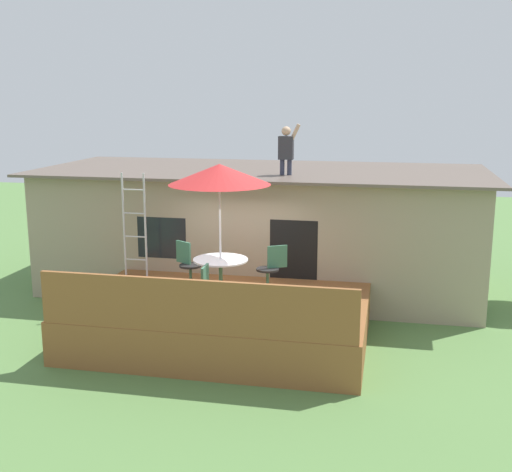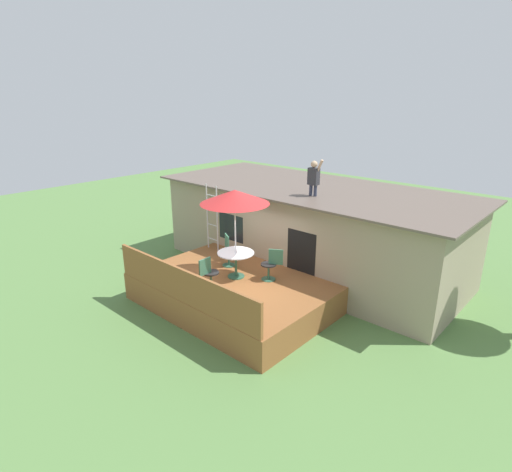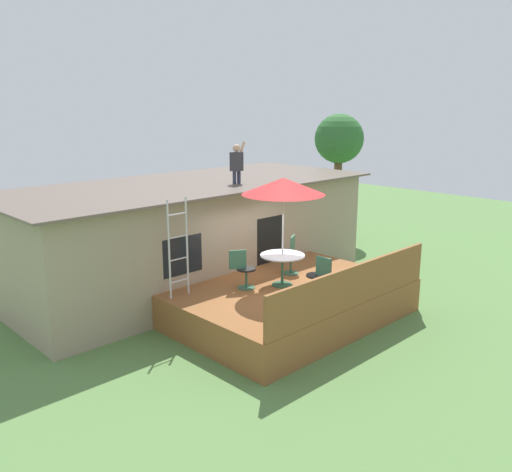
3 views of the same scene
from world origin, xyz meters
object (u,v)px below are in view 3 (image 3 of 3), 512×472
Objects in this scene: person_figure at (237,161)px; patio_chair_left at (243,269)px; step_ladder at (178,248)px; backyard_tree at (339,141)px; patio_table at (282,261)px; patio_chair_right at (291,255)px; patio_chair_near at (319,276)px; patio_umbrella at (283,186)px.

patio_chair_left is at bearing -129.30° from person_figure.
backyard_tree is (9.49, 2.97, 1.72)m from step_ladder.
patio_chair_left is at bearing 149.13° from patio_table.
patio_chair_left is at bearing -29.19° from patio_chair_right.
backyard_tree is at bearing -56.97° from patio_chair_near.
patio_table is 1.13× the size of patio_chair_left.
person_figure is at bearing -14.77° from patio_chair_near.
patio_umbrella is 8.40m from backyard_tree.
step_ladder reaches higher than patio_chair_right.
person_figure reaches higher than patio_chair_near.
step_ladder is 3.66m from person_figure.
patio_table is at bearing 0.00° from patio_chair_near.
patio_umbrella is 2.76× the size of patio_chair_near.
person_figure is 3.41m from patio_chair_left.
patio_umbrella is 2.11m from patio_chair_left.
backyard_tree is (6.46, 3.55, 2.37)m from patio_chair_right.
step_ladder reaches higher than patio_chair_left.
patio_chair_left is (1.36, -0.61, -0.64)m from step_ladder.
person_figure reaches higher than patio_chair_right.
patio_umbrella is 0.55× the size of backyard_tree.
patio_chair_right is (0.04, -1.97, -2.22)m from person_figure.
patio_chair_near is (0.04, -1.06, -0.13)m from patio_table.
patio_umbrella is 1.15× the size of step_ladder.
patio_table is 0.41× the size of patio_umbrella.
step_ladder is at bearing -173.47° from patio_chair_left.
patio_umbrella reaches higher than patio_chair_left.
patio_chair_near is (-0.80, -3.55, -2.22)m from person_figure.
patio_chair_near is (-0.84, -1.57, 0.00)m from patio_chair_right.
patio_chair_left is (-0.80, 0.48, -1.89)m from patio_umbrella.
patio_umbrella is at bearing 90.00° from patio_table.
patio_table is at bearing -108.66° from person_figure.
person_figure is at bearing 71.34° from patio_umbrella.
backyard_tree reaches higher than patio_umbrella.
person_figure is at bearing -166.38° from backyard_tree.
patio_umbrella is at bearing 0.00° from patio_chair_left.
step_ladder is at bearing -41.12° from patio_chair_right.
patio_chair_near reaches higher than patio_table.
patio_chair_right is (3.04, -0.58, -0.64)m from step_ladder.
person_figure is 1.21× the size of patio_chair_left.
step_ladder is 3.14m from patio_chair_near.
patio_chair_left is at bearing -156.25° from backyard_tree.
step_ladder is 2.39× the size of patio_chair_near.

